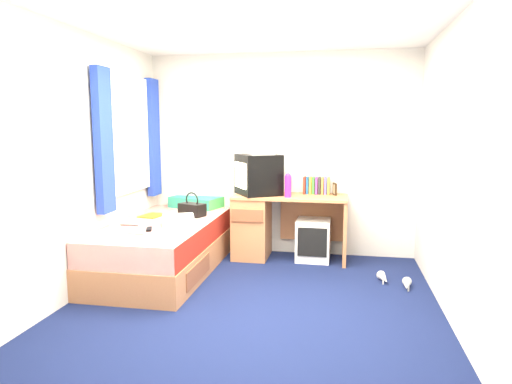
% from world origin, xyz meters
% --- Properties ---
extents(ground, '(3.40, 3.40, 0.00)m').
position_xyz_m(ground, '(0.00, 0.00, 0.00)').
color(ground, '#0C1438').
rests_on(ground, ground).
extents(room_shell, '(3.40, 3.40, 3.40)m').
position_xyz_m(room_shell, '(0.00, 0.00, 1.45)').
color(room_shell, white).
rests_on(room_shell, ground).
extents(bed, '(1.01, 2.00, 0.54)m').
position_xyz_m(bed, '(-1.10, 0.70, 0.27)').
color(bed, '#BC7A4E').
rests_on(bed, ground).
extents(pillow, '(0.68, 0.53, 0.13)m').
position_xyz_m(pillow, '(-1.03, 1.62, 0.61)').
color(pillow, teal).
rests_on(pillow, bed).
extents(desk, '(1.30, 0.55, 0.75)m').
position_xyz_m(desk, '(-0.12, 1.44, 0.41)').
color(desk, '#BC7A4E').
rests_on(desk, ground).
extents(storage_cube, '(0.39, 0.39, 0.48)m').
position_xyz_m(storage_cube, '(0.43, 1.42, 0.24)').
color(storage_cube, white).
rests_on(storage_cube, ground).
extents(crt_tv, '(0.62, 0.63, 0.47)m').
position_xyz_m(crt_tv, '(-0.22, 1.44, 0.98)').
color(crt_tv, black).
rests_on(crt_tv, desk).
extents(vcr, '(0.42, 0.47, 0.07)m').
position_xyz_m(vcr, '(-0.22, 1.44, 1.25)').
color(vcr, silver).
rests_on(vcr, crt_tv).
extents(book_row, '(0.31, 0.13, 0.20)m').
position_xyz_m(book_row, '(0.45, 1.60, 0.85)').
color(book_row, maroon).
rests_on(book_row, desk).
extents(picture_frame, '(0.05, 0.12, 0.14)m').
position_xyz_m(picture_frame, '(0.66, 1.55, 0.82)').
color(picture_frame, black).
rests_on(picture_frame, desk).
extents(pink_water_bottle, '(0.09, 0.09, 0.24)m').
position_xyz_m(pink_water_bottle, '(0.15, 1.28, 0.87)').
color(pink_water_bottle, '#DA1E89').
rests_on(pink_water_bottle, desk).
extents(aerosol_can, '(0.07, 0.07, 0.20)m').
position_xyz_m(aerosol_can, '(-0.01, 1.53, 0.85)').
color(aerosol_can, white).
rests_on(aerosol_can, desk).
extents(handbag, '(0.33, 0.26, 0.27)m').
position_xyz_m(handbag, '(-0.91, 1.06, 0.62)').
color(handbag, black).
rests_on(handbag, bed).
extents(towel, '(0.38, 0.35, 0.10)m').
position_xyz_m(towel, '(-0.89, 0.56, 0.59)').
color(towel, white).
rests_on(towel, bed).
extents(magazine, '(0.26, 0.31, 0.01)m').
position_xyz_m(magazine, '(-1.35, 0.97, 0.55)').
color(magazine, yellow).
rests_on(magazine, bed).
extents(water_bottle, '(0.20, 0.08, 0.07)m').
position_xyz_m(water_bottle, '(-1.37, 0.47, 0.58)').
color(water_bottle, silver).
rests_on(water_bottle, bed).
extents(colour_swatch_fan, '(0.23, 0.10, 0.01)m').
position_xyz_m(colour_swatch_fan, '(-1.12, 0.14, 0.55)').
color(colour_swatch_fan, gold).
rests_on(colour_swatch_fan, bed).
extents(remote_control, '(0.10, 0.17, 0.02)m').
position_xyz_m(remote_control, '(-1.09, 0.31, 0.55)').
color(remote_control, black).
rests_on(remote_control, bed).
extents(window_assembly, '(0.11, 1.42, 1.40)m').
position_xyz_m(window_assembly, '(-1.55, 0.90, 1.42)').
color(window_assembly, silver).
rests_on(window_assembly, room_shell).
extents(white_heels, '(0.32, 0.38, 0.09)m').
position_xyz_m(white_heels, '(1.27, 0.70, 0.04)').
color(white_heels, beige).
rests_on(white_heels, ground).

